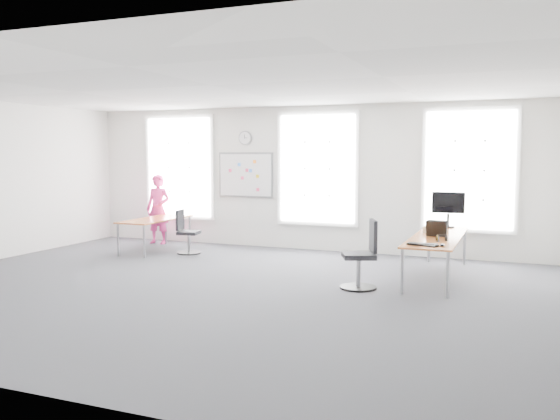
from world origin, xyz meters
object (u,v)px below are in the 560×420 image
at_px(desk_right, 437,238).
at_px(keyboard, 423,245).
at_px(monitor, 448,206).
at_px(chair_right, 363,259).
at_px(headphones, 441,238).
at_px(chair_left, 186,234).
at_px(desk_left, 156,221).
at_px(person, 158,209).

distance_m(desk_right, keyboard, 1.12).
height_order(desk_right, monitor, monitor).
bearing_deg(chair_right, monitor, 135.70).
bearing_deg(headphones, chair_left, 152.16).
height_order(chair_right, monitor, monitor).
height_order(chair_left, keyboard, chair_left).
height_order(keyboard, monitor, monitor).
xyz_separation_m(desk_right, headphones, (0.13, -0.54, 0.09)).
xyz_separation_m(chair_right, headphones, (1.06, 0.68, 0.28)).
height_order(chair_right, headphones, chair_right).
xyz_separation_m(desk_right, monitor, (0.03, 1.20, 0.43)).
distance_m(chair_right, headphones, 1.29).
bearing_deg(chair_right, desk_left, -133.19).
bearing_deg(keyboard, desk_left, -179.38).
bearing_deg(person, headphones, -18.97).
bearing_deg(desk_left, monitor, 5.88).
xyz_separation_m(desk_left, monitor, (5.82, 0.60, 0.46)).
height_order(desk_right, chair_left, chair_left).
bearing_deg(person, chair_right, -28.26).
height_order(headphones, monitor, monitor).
distance_m(desk_right, desk_left, 5.83).
relative_size(desk_left, monitor, 2.86).
bearing_deg(keyboard, chair_left, 179.18).
height_order(chair_left, headphones, chair_left).
bearing_deg(chair_left, chair_right, -124.03).
bearing_deg(headphones, chair_right, -163.53).
xyz_separation_m(desk_left, keyboard, (5.73, -1.72, 0.09)).
bearing_deg(chair_left, person, 43.00).
xyz_separation_m(headphones, monitor, (-0.10, 1.74, 0.34)).
bearing_deg(monitor, chair_right, -115.76).
relative_size(desk_right, monitor, 4.41).
height_order(chair_left, person, person).
bearing_deg(monitor, person, 173.87).
bearing_deg(chair_right, keyboard, 73.91).
bearing_deg(chair_right, desk_right, 120.00).
height_order(desk_right, headphones, headphones).
distance_m(chair_left, monitor, 5.12).
distance_m(person, monitor, 6.31).
distance_m(chair_right, person, 5.96).
bearing_deg(headphones, person, 146.59).
distance_m(chair_left, headphones, 5.24).
relative_size(chair_left, person, 0.57).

